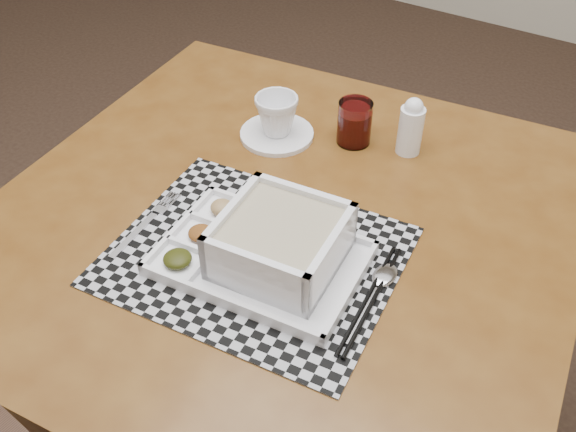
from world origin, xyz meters
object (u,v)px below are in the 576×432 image
object	(u,v)px
dining_table	(282,247)
creamer_bottle	(411,127)
cup	(277,115)
juice_glass	(354,124)
serving_tray	(274,247)

from	to	relation	value
dining_table	creamer_bottle	world-z (taller)	creamer_bottle
dining_table	cup	world-z (taller)	cup
cup	dining_table	bearing A→B (deg)	-33.05
cup	creamer_bottle	world-z (taller)	creamer_bottle
juice_glass	creamer_bottle	xyz separation A→B (m)	(0.11, 0.03, 0.02)
juice_glass	dining_table	bearing A→B (deg)	-89.72
serving_tray	juice_glass	distance (m)	0.38
dining_table	juice_glass	distance (m)	0.29
dining_table	creamer_bottle	size ratio (longest dim) A/B	9.14
cup	creamer_bottle	distance (m)	0.26
dining_table	juice_glass	xyz separation A→B (m)	(-0.00, 0.27, 0.12)
cup	creamer_bottle	bearing A→B (deg)	42.81
cup	juice_glass	size ratio (longest dim) A/B	0.98
dining_table	juice_glass	bearing A→B (deg)	90.28
dining_table	creamer_bottle	distance (m)	0.34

